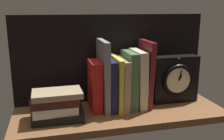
% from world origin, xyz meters
% --- Properties ---
extents(ground_plane, '(0.77, 0.27, 0.03)m').
position_xyz_m(ground_plane, '(0.00, 0.00, -0.01)').
color(ground_plane, brown).
extents(back_panel, '(0.77, 0.01, 0.34)m').
position_xyz_m(back_panel, '(0.00, 0.13, 0.17)').
color(back_panel, black).
rests_on(back_panel, ground_plane).
extents(book_red_requiem, '(0.04, 0.12, 0.18)m').
position_xyz_m(book_red_requiem, '(-0.09, 0.04, 0.09)').
color(book_red_requiem, red).
rests_on(book_red_requiem, ground_plane).
extents(book_gray_chess, '(0.02, 0.16, 0.26)m').
position_xyz_m(book_gray_chess, '(-0.05, 0.04, 0.13)').
color(book_gray_chess, gray).
rests_on(book_gray_chess, ground_plane).
extents(book_navy_bierce, '(0.03, 0.15, 0.19)m').
position_xyz_m(book_navy_bierce, '(-0.03, 0.04, 0.09)').
color(book_navy_bierce, '#192147').
rests_on(book_navy_bierce, ground_plane).
extents(book_yellow_seinlanguage, '(0.02, 0.17, 0.19)m').
position_xyz_m(book_yellow_seinlanguage, '(-0.01, 0.04, 0.10)').
color(book_yellow_seinlanguage, gold).
rests_on(book_yellow_seinlanguage, ground_plane).
extents(book_tan_shortstories, '(0.03, 0.16, 0.19)m').
position_xyz_m(book_tan_shortstories, '(0.02, 0.04, 0.09)').
color(book_tan_shortstories, tan).
rests_on(book_tan_shortstories, ground_plane).
extents(book_green_romantic, '(0.03, 0.14, 0.21)m').
position_xyz_m(book_green_romantic, '(0.05, 0.04, 0.11)').
color(book_green_romantic, '#476B44').
rests_on(book_green_romantic, ground_plane).
extents(book_cream_twain, '(0.04, 0.14, 0.22)m').
position_xyz_m(book_cream_twain, '(0.08, 0.04, 0.11)').
color(book_cream_twain, beige).
rests_on(book_cream_twain, ground_plane).
extents(book_maroon_dawkins, '(0.03, 0.14, 0.25)m').
position_xyz_m(book_maroon_dawkins, '(0.11, 0.04, 0.12)').
color(book_maroon_dawkins, maroon).
rests_on(book_maroon_dawkins, ground_plane).
extents(framed_clock, '(0.19, 0.07, 0.19)m').
position_xyz_m(framed_clock, '(0.24, 0.04, 0.09)').
color(framed_clock, black).
rests_on(framed_clock, ground_plane).
extents(book_stack_side, '(0.17, 0.13, 0.10)m').
position_xyz_m(book_stack_side, '(-0.23, -0.02, 0.05)').
color(book_stack_side, black).
rests_on(book_stack_side, ground_plane).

